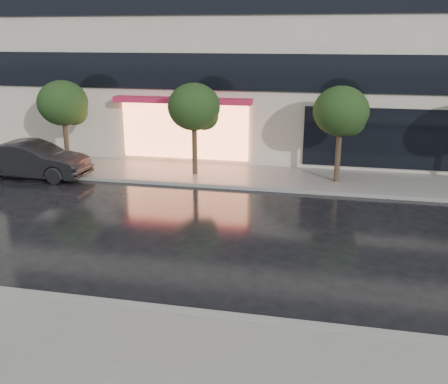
# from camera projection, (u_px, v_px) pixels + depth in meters

# --- Properties ---
(ground) EXTENTS (120.00, 120.00, 0.00)m
(ground) POSITION_uv_depth(u_px,v_px,m) (208.00, 294.00, 11.79)
(ground) COLOR black
(ground) RESTS_ON ground
(sidewalk_near) EXTENTS (60.00, 4.50, 0.12)m
(sidewalk_near) POSITION_uv_depth(u_px,v_px,m) (164.00, 381.00, 8.74)
(sidewalk_near) COLOR slate
(sidewalk_near) RESTS_ON ground
(sidewalk_far) EXTENTS (60.00, 3.50, 0.12)m
(sidewalk_far) POSITION_uv_depth(u_px,v_px,m) (264.00, 177.00, 21.34)
(sidewalk_far) COLOR slate
(sidewalk_far) RESTS_ON ground
(curb_near) EXTENTS (60.00, 0.25, 0.14)m
(curb_near) POSITION_uv_depth(u_px,v_px,m) (197.00, 314.00, 10.84)
(curb_near) COLOR gray
(curb_near) RESTS_ON ground
(curb_far) EXTENTS (60.00, 0.25, 0.14)m
(curb_far) POSITION_uv_depth(u_px,v_px,m) (259.00, 188.00, 19.70)
(curb_far) COLOR gray
(curb_far) RESTS_ON ground
(tree_far_west) EXTENTS (2.20, 2.20, 3.99)m
(tree_far_west) POSITION_uv_depth(u_px,v_px,m) (64.00, 105.00, 22.03)
(tree_far_west) COLOR #33261C
(tree_far_west) RESTS_ON ground
(tree_mid_west) EXTENTS (2.20, 2.20, 3.99)m
(tree_mid_west) POSITION_uv_depth(u_px,v_px,m) (196.00, 109.00, 20.85)
(tree_mid_west) COLOR #33261C
(tree_mid_west) RESTS_ON ground
(tree_mid_east) EXTENTS (2.20, 2.20, 3.99)m
(tree_mid_east) POSITION_uv_depth(u_px,v_px,m) (342.00, 113.00, 19.67)
(tree_mid_east) COLOR #33261C
(tree_mid_east) RESTS_ON ground
(parked_car) EXTENTS (4.76, 1.66, 1.57)m
(parked_car) POSITION_uv_depth(u_px,v_px,m) (33.00, 160.00, 21.20)
(parked_car) COLOR black
(parked_car) RESTS_ON ground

